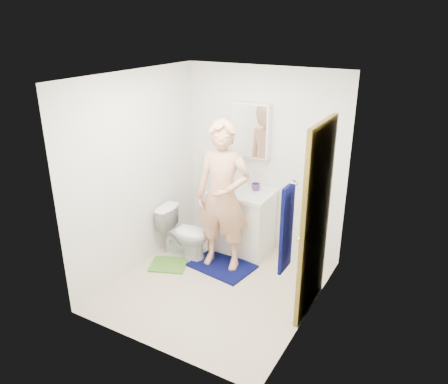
% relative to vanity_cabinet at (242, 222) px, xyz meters
% --- Properties ---
extents(floor, '(2.20, 2.40, 0.02)m').
position_rel_vanity_cabinet_xyz_m(floor, '(0.15, -0.91, -0.41)').
color(floor, beige).
rests_on(floor, ground).
extents(ceiling, '(2.20, 2.40, 0.02)m').
position_rel_vanity_cabinet_xyz_m(ceiling, '(0.15, -0.91, 2.01)').
color(ceiling, white).
rests_on(ceiling, ground).
extents(wall_back, '(2.20, 0.02, 2.40)m').
position_rel_vanity_cabinet_xyz_m(wall_back, '(0.15, 0.30, 0.80)').
color(wall_back, white).
rests_on(wall_back, ground).
extents(wall_front, '(2.20, 0.02, 2.40)m').
position_rel_vanity_cabinet_xyz_m(wall_front, '(0.15, -2.12, 0.80)').
color(wall_front, white).
rests_on(wall_front, ground).
extents(wall_left, '(0.02, 2.40, 2.40)m').
position_rel_vanity_cabinet_xyz_m(wall_left, '(-0.96, -0.91, 0.80)').
color(wall_left, white).
rests_on(wall_left, ground).
extents(wall_right, '(0.02, 2.40, 2.40)m').
position_rel_vanity_cabinet_xyz_m(wall_right, '(1.26, -0.91, 0.80)').
color(wall_right, white).
rests_on(wall_right, ground).
extents(vanity_cabinet, '(0.75, 0.55, 0.80)m').
position_rel_vanity_cabinet_xyz_m(vanity_cabinet, '(0.00, 0.00, 0.00)').
color(vanity_cabinet, white).
rests_on(vanity_cabinet, floor).
extents(countertop, '(0.79, 0.59, 0.05)m').
position_rel_vanity_cabinet_xyz_m(countertop, '(0.00, 0.00, 0.43)').
color(countertop, white).
rests_on(countertop, vanity_cabinet).
extents(sink_basin, '(0.40, 0.40, 0.03)m').
position_rel_vanity_cabinet_xyz_m(sink_basin, '(0.00, 0.00, 0.44)').
color(sink_basin, white).
rests_on(sink_basin, countertop).
extents(faucet, '(0.03, 0.03, 0.12)m').
position_rel_vanity_cabinet_xyz_m(faucet, '(0.00, 0.18, 0.51)').
color(faucet, silver).
rests_on(faucet, countertop).
extents(medicine_cabinet, '(0.50, 0.12, 0.70)m').
position_rel_vanity_cabinet_xyz_m(medicine_cabinet, '(0.00, 0.22, 1.20)').
color(medicine_cabinet, white).
rests_on(medicine_cabinet, wall_back).
extents(mirror_panel, '(0.46, 0.01, 0.66)m').
position_rel_vanity_cabinet_xyz_m(mirror_panel, '(0.00, 0.16, 1.20)').
color(mirror_panel, white).
rests_on(mirror_panel, wall_back).
extents(door, '(0.05, 0.80, 2.05)m').
position_rel_vanity_cabinet_xyz_m(door, '(1.22, -0.76, 0.62)').
color(door, olive).
rests_on(door, ground).
extents(door_knob, '(0.07, 0.07, 0.07)m').
position_rel_vanity_cabinet_xyz_m(door_knob, '(1.18, -1.08, 0.55)').
color(door_knob, gold).
rests_on(door_knob, door).
extents(towel, '(0.03, 0.24, 0.80)m').
position_rel_vanity_cabinet_xyz_m(towel, '(1.18, -1.48, 0.85)').
color(towel, '#070A44').
rests_on(towel, wall_right).
extents(towel_hook, '(0.06, 0.02, 0.02)m').
position_rel_vanity_cabinet_xyz_m(towel_hook, '(1.22, -1.48, 1.27)').
color(towel_hook, silver).
rests_on(towel_hook, wall_right).
extents(toilet, '(0.68, 0.41, 0.67)m').
position_rel_vanity_cabinet_xyz_m(toilet, '(-0.56, -0.53, -0.06)').
color(toilet, white).
rests_on(toilet, floor).
extents(bath_mat, '(0.83, 0.65, 0.02)m').
position_rel_vanity_cabinet_xyz_m(bath_mat, '(-0.01, -0.53, -0.39)').
color(bath_mat, '#070A44').
rests_on(bath_mat, floor).
extents(green_rug, '(0.55, 0.51, 0.02)m').
position_rel_vanity_cabinet_xyz_m(green_rug, '(-0.61, -0.84, -0.39)').
color(green_rug, '#508D2F').
rests_on(green_rug, floor).
extents(soap_dispenser, '(0.09, 0.09, 0.17)m').
position_rel_vanity_cabinet_xyz_m(soap_dispenser, '(-0.30, -0.05, 0.53)').
color(soap_dispenser, tan).
rests_on(soap_dispenser, countertop).
extents(toothbrush_cup, '(0.12, 0.12, 0.09)m').
position_rel_vanity_cabinet_xyz_m(toothbrush_cup, '(0.14, 0.10, 0.50)').
color(toothbrush_cup, '#583A80').
rests_on(toothbrush_cup, countertop).
extents(man, '(0.74, 0.54, 1.85)m').
position_rel_vanity_cabinet_xyz_m(man, '(-0.02, -0.49, 0.55)').
color(man, tan).
rests_on(man, bath_mat).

